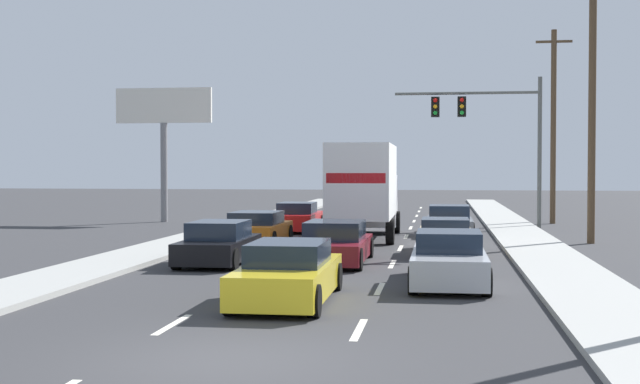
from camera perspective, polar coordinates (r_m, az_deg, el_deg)
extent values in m
plane|color=#333335|center=(37.15, 3.45, -2.73)|extent=(140.00, 140.00, 0.00)
cube|color=#9E9E99|center=(32.19, 14.09, -3.33)|extent=(2.26, 80.00, 0.14)
cube|color=#9E9E99|center=(33.40, -8.28, -3.12)|extent=(2.26, 80.00, 0.14)
cube|color=silver|center=(15.55, -10.04, -8.90)|extent=(0.14, 2.00, 0.01)
cube|color=silver|center=(20.29, -5.57, -6.40)|extent=(0.14, 2.00, 0.01)
cube|color=silver|center=(25.13, -2.83, -4.83)|extent=(0.14, 2.00, 0.01)
cube|color=silver|center=(30.03, -0.99, -3.76)|extent=(0.14, 2.00, 0.01)
cube|color=silver|center=(34.95, 0.34, -3.00)|extent=(0.14, 2.00, 0.01)
cube|color=silver|center=(39.90, 1.33, -2.42)|extent=(0.14, 2.00, 0.01)
cube|color=silver|center=(44.85, 2.10, -1.96)|extent=(0.14, 2.00, 0.01)
cube|color=silver|center=(49.82, 2.72, -1.60)|extent=(0.14, 2.00, 0.01)
cube|color=silver|center=(54.79, 3.23, -1.30)|extent=(0.14, 2.00, 0.01)
cube|color=silver|center=(59.77, 3.65, -1.06)|extent=(0.14, 2.00, 0.01)
cube|color=silver|center=(14.85, 2.68, -9.38)|extent=(0.14, 2.00, 0.01)
cube|color=silver|center=(19.76, 4.11, -6.61)|extent=(0.14, 2.00, 0.01)
cube|color=silver|center=(24.71, 4.96, -4.95)|extent=(0.14, 2.00, 0.01)
cube|color=silver|center=(29.67, 5.52, -3.84)|extent=(0.14, 2.00, 0.01)
cube|color=silver|center=(34.65, 5.92, -3.05)|extent=(0.14, 2.00, 0.01)
cube|color=silver|center=(39.63, 6.22, -2.45)|extent=(0.14, 2.00, 0.01)
cube|color=silver|center=(44.62, 6.45, -1.99)|extent=(0.14, 2.00, 0.01)
cube|color=silver|center=(49.61, 6.64, -1.62)|extent=(0.14, 2.00, 0.01)
cube|color=silver|center=(54.60, 6.79, -1.32)|extent=(0.14, 2.00, 0.01)
cube|color=silver|center=(59.59, 6.92, -1.07)|extent=(0.14, 2.00, 0.01)
cube|color=red|center=(37.36, -1.53, -1.96)|extent=(1.85, 4.45, 0.68)
cube|color=#192333|center=(37.13, -1.57, -1.09)|extent=(1.59, 2.13, 0.48)
cylinder|color=black|center=(39.13, -2.35, -2.03)|extent=(0.23, 0.64, 0.64)
cylinder|color=black|center=(38.90, 0.02, -2.05)|extent=(0.23, 0.64, 0.64)
cylinder|color=black|center=(35.87, -3.21, -2.37)|extent=(0.23, 0.64, 0.64)
cylinder|color=black|center=(35.62, -0.62, -2.40)|extent=(0.23, 0.64, 0.64)
cube|color=orange|center=(30.87, -4.32, -2.77)|extent=(1.93, 4.19, 0.64)
cube|color=#192333|center=(30.72, -4.37, -1.77)|extent=(1.68, 2.17, 0.45)
cylinder|color=black|center=(32.58, -5.23, -2.79)|extent=(0.22, 0.64, 0.64)
cylinder|color=black|center=(32.20, -2.16, -2.83)|extent=(0.22, 0.64, 0.64)
cylinder|color=black|center=(29.61, -6.66, -3.24)|extent=(0.22, 0.64, 0.64)
cylinder|color=black|center=(29.19, -3.30, -3.30)|extent=(0.22, 0.64, 0.64)
cube|color=black|center=(24.92, -6.95, -3.88)|extent=(1.80, 4.22, 0.61)
cube|color=#192333|center=(24.93, -6.92, -2.58)|extent=(1.56, 2.16, 0.51)
cylinder|color=black|center=(26.63, -7.81, -3.79)|extent=(0.23, 0.64, 0.64)
cylinder|color=black|center=(26.25, -4.39, -3.86)|extent=(0.23, 0.64, 0.64)
cylinder|color=black|center=(23.67, -9.79, -4.49)|extent=(0.23, 0.64, 0.64)
cylinder|color=black|center=(23.25, -5.97, -4.58)|extent=(0.23, 0.64, 0.64)
cube|color=white|center=(32.21, 2.95, 0.77)|extent=(2.39, 6.11, 2.79)
cube|color=red|center=(29.20, 2.46, 0.95)|extent=(2.10, 0.06, 0.36)
cube|color=white|center=(36.41, 3.50, -0.60)|extent=(2.26, 2.29, 2.21)
cylinder|color=black|center=(36.55, 1.75, -2.04)|extent=(0.31, 0.96, 0.96)
cylinder|color=black|center=(36.39, 5.25, -2.07)|extent=(0.31, 0.96, 0.96)
cylinder|color=black|center=(31.20, 0.72, -2.68)|extent=(0.31, 0.96, 0.96)
cylinder|color=black|center=(31.01, 4.82, -2.71)|extent=(0.31, 0.96, 0.96)
cube|color=maroon|center=(24.86, 1.05, -3.91)|extent=(1.87, 4.59, 0.58)
cube|color=#192333|center=(24.78, 1.04, -2.63)|extent=(1.64, 2.21, 0.54)
cylinder|color=black|center=(26.71, -0.32, -3.76)|extent=(0.22, 0.64, 0.64)
cylinder|color=black|center=(26.50, 3.40, -3.81)|extent=(0.22, 0.64, 0.64)
cylinder|color=black|center=(23.29, -1.64, -4.56)|extent=(0.22, 0.64, 0.64)
cylinder|color=black|center=(23.05, 2.64, -4.63)|extent=(0.22, 0.64, 0.64)
cube|color=yellow|center=(17.78, -2.19, -6.01)|extent=(1.79, 4.68, 0.66)
cube|color=#192333|center=(17.77, -2.16, -4.17)|extent=(1.56, 2.19, 0.48)
cylinder|color=black|center=(19.69, -3.63, -5.71)|extent=(0.22, 0.64, 0.64)
cylinder|color=black|center=(19.43, 1.13, -5.81)|extent=(0.22, 0.64, 0.64)
cylinder|color=black|center=(16.24, -6.16, -7.30)|extent=(0.22, 0.64, 0.64)
cylinder|color=black|center=(15.93, -0.40, -7.47)|extent=(0.22, 0.64, 0.64)
cube|color=slate|center=(35.72, 8.83, -2.23)|extent=(1.89, 4.64, 0.58)
cube|color=#192333|center=(35.73, 8.83, -1.33)|extent=(1.66, 2.04, 0.54)
cylinder|color=black|center=(37.49, 7.45, -2.21)|extent=(0.22, 0.64, 0.64)
cylinder|color=black|center=(37.51, 10.14, -2.22)|extent=(0.22, 0.64, 0.64)
cylinder|color=black|center=(33.96, 7.37, -2.61)|extent=(0.22, 0.64, 0.64)
cylinder|color=black|center=(33.98, 10.34, -2.62)|extent=(0.22, 0.64, 0.64)
cube|color=tan|center=(27.90, 8.56, -3.27)|extent=(1.74, 4.46, 0.63)
cube|color=#192333|center=(27.78, 8.56, -2.21)|extent=(1.53, 1.91, 0.40)
cylinder|color=black|center=(29.59, 6.97, -3.24)|extent=(0.22, 0.64, 0.64)
cylinder|color=black|center=(29.60, 10.10, -3.25)|extent=(0.22, 0.64, 0.64)
cylinder|color=black|center=(26.24, 6.81, -3.87)|extent=(0.22, 0.64, 0.64)
cylinder|color=black|center=(26.26, 10.35, -3.88)|extent=(0.22, 0.64, 0.64)
cube|color=#B7BABF|center=(20.59, 8.80, -4.95)|extent=(1.77, 4.68, 0.68)
cube|color=#192333|center=(20.55, 8.81, -3.33)|extent=(1.55, 2.00, 0.49)
cylinder|color=black|center=(22.39, 6.65, -4.82)|extent=(0.22, 0.64, 0.64)
cylinder|color=black|center=(22.41, 10.82, -4.84)|extent=(0.22, 0.64, 0.64)
cylinder|color=black|center=(18.85, 6.39, -6.05)|extent=(0.22, 0.64, 0.64)
cylinder|color=black|center=(18.87, 11.35, -6.06)|extent=(0.22, 0.64, 0.64)
cylinder|color=#595B56|center=(40.74, 14.79, 2.63)|extent=(0.20, 0.20, 7.14)
cylinder|color=#595B56|center=(40.65, 10.00, 6.68)|extent=(6.83, 0.14, 0.14)
cube|color=black|center=(40.59, 9.67, 5.77)|extent=(0.40, 0.56, 0.95)
sphere|color=red|center=(40.30, 9.69, 6.23)|extent=(0.20, 0.20, 0.20)
sphere|color=orange|center=(40.28, 9.68, 5.80)|extent=(0.20, 0.20, 0.20)
sphere|color=green|center=(40.26, 9.68, 5.38)|extent=(0.20, 0.20, 0.20)
cube|color=black|center=(40.58, 7.90, 5.78)|extent=(0.40, 0.56, 0.95)
sphere|color=red|center=(40.29, 7.90, 6.24)|extent=(0.20, 0.20, 0.20)
sphere|color=orange|center=(40.27, 7.89, 5.81)|extent=(0.20, 0.20, 0.20)
sphere|color=green|center=(40.25, 7.89, 5.38)|extent=(0.20, 0.20, 0.20)
cylinder|color=brown|center=(32.90, 18.12, 5.57)|extent=(0.28, 0.28, 10.27)
cylinder|color=brown|center=(44.01, 15.67, 4.31)|extent=(0.28, 0.28, 9.83)
cube|color=brown|center=(44.42, 15.72, 9.88)|extent=(1.80, 0.12, 0.12)
cylinder|color=slate|center=(44.49, -10.62, 1.32)|extent=(0.36, 0.36, 5.20)
cube|color=silver|center=(44.61, -10.65, 5.84)|extent=(5.17, 0.20, 1.83)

